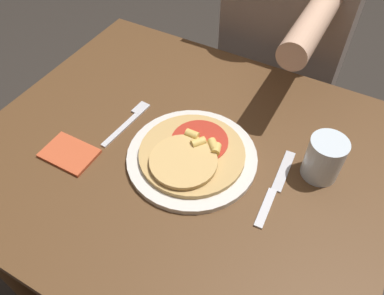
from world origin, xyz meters
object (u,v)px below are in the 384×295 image
object	(u,v)px
pizza	(191,154)
person_diner	(287,31)
fork	(129,121)
drinking_glass	(324,158)
plate	(192,157)
knife	(275,188)
dining_table	(182,183)

from	to	relation	value
pizza	person_diner	world-z (taller)	person_diner
fork	pizza	bearing A→B (deg)	-10.27
pizza	drinking_glass	xyz separation A→B (m)	(0.27, 0.11, 0.03)
plate	knife	xyz separation A→B (m)	(0.20, 0.01, -0.00)
drinking_glass	person_diner	distance (m)	0.57
pizza	drinking_glass	size ratio (longest dim) A/B	2.37
drinking_glass	fork	bearing A→B (deg)	-171.37
plate	fork	bearing A→B (deg)	171.19
fork	drinking_glass	world-z (taller)	drinking_glass
plate	knife	distance (m)	0.20
dining_table	knife	bearing A→B (deg)	0.50
dining_table	knife	xyz separation A→B (m)	(0.23, 0.00, 0.13)
plate	person_diner	world-z (taller)	person_diner
plate	pizza	size ratio (longest dim) A/B	1.23
fork	drinking_glass	bearing A→B (deg)	8.63
pizza	fork	distance (m)	0.20
knife	drinking_glass	distance (m)	0.12
person_diner	fork	bearing A→B (deg)	-110.30
dining_table	fork	size ratio (longest dim) A/B	5.43
plate	knife	bearing A→B (deg)	3.77
pizza	fork	xyz separation A→B (m)	(-0.20, 0.04, -0.02)
pizza	fork	bearing A→B (deg)	169.73
plate	knife	size ratio (longest dim) A/B	1.35
fork	person_diner	distance (m)	0.61
plate	fork	distance (m)	0.20
pizza	drinking_glass	distance (m)	0.29
dining_table	drinking_glass	size ratio (longest dim) A/B	9.40
plate	drinking_glass	world-z (taller)	drinking_glass
plate	pizza	world-z (taller)	pizza
drinking_glass	person_diner	size ratio (longest dim) A/B	0.08
fork	person_diner	bearing A→B (deg)	69.70
dining_table	knife	size ratio (longest dim) A/B	4.33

